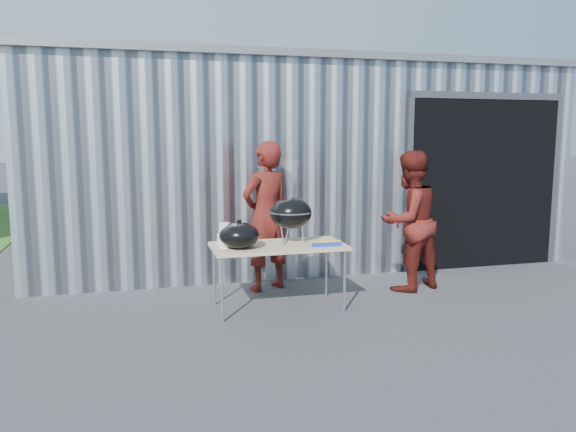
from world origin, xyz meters
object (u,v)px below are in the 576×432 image
object	(u,v)px
folding_table	(278,248)
person_bystander	(409,221)
kettle_grill	(291,207)
person_cook	(266,216)

from	to	relation	value
folding_table	person_bystander	world-z (taller)	person_bystander
kettle_grill	person_bystander	world-z (taller)	person_bystander
person_cook	person_bystander	world-z (taller)	person_cook
folding_table	person_bystander	bearing A→B (deg)	11.61
person_bystander	folding_table	bearing A→B (deg)	-6.85
person_cook	person_bystander	xyz separation A→B (m)	(1.77, -0.46, -0.06)
person_cook	person_bystander	size ratio (longest dim) A/B	1.07
kettle_grill	person_cook	size ratio (longest dim) A/B	0.50
folding_table	kettle_grill	distance (m)	0.49
kettle_grill	person_cook	distance (m)	0.82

